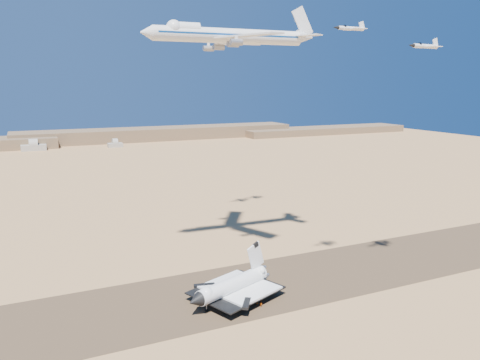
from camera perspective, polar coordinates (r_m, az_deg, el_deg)
name	(u,v)px	position (r m, az deg, el deg)	size (l,w,h in m)	color
ground	(226,292)	(192.64, -1.68, -13.55)	(1200.00, 1200.00, 0.00)	#B37E4F
runway	(226,292)	(192.63, -1.68, -13.54)	(600.00, 50.00, 0.06)	brown
ridgeline	(126,137)	(704.79, -13.70, 5.14)	(960.00, 90.00, 18.00)	olive
hangars	(30,148)	(643.86, -24.20, 3.63)	(200.50, 29.50, 30.00)	#9D978B
shuttle	(232,287)	(184.25, -0.98, -12.90)	(41.62, 34.58, 20.24)	white
carrier_747	(225,36)	(210.61, -1.88, 17.19)	(79.64, 61.76, 19.86)	white
crew_a	(257,303)	(182.13, 2.08, -14.79)	(0.61, 0.40, 1.66)	#D25B0C
crew_b	(261,299)	(185.27, 2.56, -14.28)	(0.91, 0.53, 1.88)	#D25B0C
crew_c	(261,305)	(181.05, 2.58, -14.93)	(1.09, 0.56, 1.86)	#D25B0C
chase_jet_a	(350,28)	(181.82, 13.30, 17.57)	(14.23, 7.55, 3.54)	white
chase_jet_b	(425,46)	(192.22, 21.59, 14.95)	(16.45, 9.04, 4.10)	white
chase_jet_c	(230,41)	(269.30, -1.18, 16.56)	(15.88, 8.72, 3.96)	white
chase_jet_d	(250,44)	(278.87, 1.20, 16.27)	(15.23, 8.29, 3.79)	white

